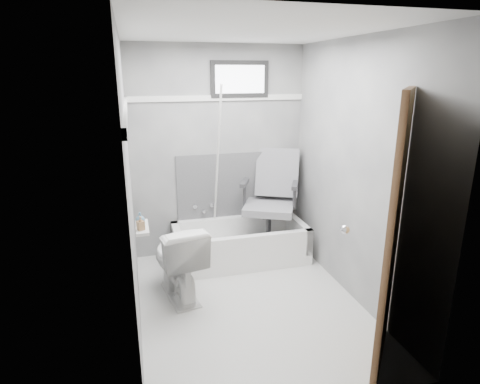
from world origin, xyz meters
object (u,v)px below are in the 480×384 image
object	(u,v)px
door	(456,251)
office_chair	(269,201)
soap_bottle_a	(141,223)
bathtub	(240,243)
toilet	(178,260)
soap_bottle_b	(140,218)

from	to	relation	value
door	office_chair	bearing A→B (deg)	101.88
soap_bottle_a	bathtub	bearing A→B (deg)	44.83
door	bathtub	bearing A→B (deg)	110.37
office_chair	toilet	bearing A→B (deg)	-125.37
office_chair	toilet	distance (m)	1.33
soap_bottle_a	door	bearing A→B (deg)	-30.19
toilet	door	size ratio (longest dim) A/B	0.38
toilet	bathtub	bearing A→B (deg)	-152.57
office_chair	soap_bottle_a	xyz separation A→B (m)	(-1.45, -1.12, 0.28)
office_chair	soap_bottle_b	xyz separation A→B (m)	(-1.45, -0.98, 0.28)
bathtub	office_chair	world-z (taller)	office_chair
door	soap_bottle_a	distance (m)	2.22
door	soap_bottle_a	size ratio (longest dim) A/B	17.27
bathtub	soap_bottle_a	size ratio (longest dim) A/B	12.95
bathtub	office_chair	bearing A→B (deg)	4.07
office_chair	soap_bottle_a	world-z (taller)	office_chair
toilet	door	world-z (taller)	door
door	soap_bottle_a	bearing A→B (deg)	149.81
bathtub	toilet	size ratio (longest dim) A/B	1.98
toilet	soap_bottle_b	world-z (taller)	soap_bottle_b
soap_bottle_a	soap_bottle_b	world-z (taller)	soap_bottle_a
office_chair	soap_bottle_b	world-z (taller)	office_chair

